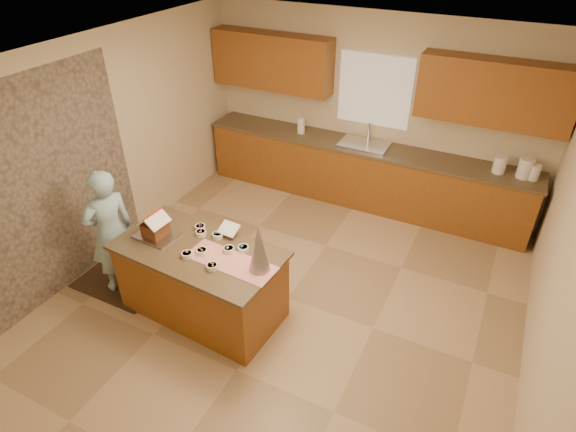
% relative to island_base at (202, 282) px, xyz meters
% --- Properties ---
extents(floor, '(5.50, 5.50, 0.00)m').
position_rel_island_base_xyz_m(floor, '(0.75, 0.59, -0.41)').
color(floor, tan).
rests_on(floor, ground).
extents(ceiling, '(5.50, 5.50, 0.00)m').
position_rel_island_base_xyz_m(ceiling, '(0.75, 0.59, 2.29)').
color(ceiling, silver).
rests_on(ceiling, floor).
extents(wall_back, '(5.50, 5.50, 0.00)m').
position_rel_island_base_xyz_m(wall_back, '(0.75, 3.34, 0.94)').
color(wall_back, beige).
rests_on(wall_back, floor).
extents(wall_front, '(5.50, 5.50, 0.00)m').
position_rel_island_base_xyz_m(wall_front, '(0.75, -2.16, 0.94)').
color(wall_front, beige).
rests_on(wall_front, floor).
extents(wall_left, '(5.50, 5.50, 0.00)m').
position_rel_island_base_xyz_m(wall_left, '(-1.75, 0.59, 0.94)').
color(wall_left, beige).
rests_on(wall_left, floor).
extents(wall_right, '(5.50, 5.50, 0.00)m').
position_rel_island_base_xyz_m(wall_right, '(3.25, 0.59, 0.94)').
color(wall_right, beige).
rests_on(wall_right, floor).
extents(stone_accent, '(0.00, 2.50, 2.50)m').
position_rel_island_base_xyz_m(stone_accent, '(-1.73, -0.21, 0.84)').
color(stone_accent, gray).
rests_on(stone_accent, wall_left).
extents(window_curtain, '(1.05, 0.03, 1.00)m').
position_rel_island_base_xyz_m(window_curtain, '(0.75, 3.31, 1.24)').
color(window_curtain, white).
rests_on(window_curtain, wall_back).
extents(back_counter_base, '(4.80, 0.60, 0.88)m').
position_rel_island_base_xyz_m(back_counter_base, '(0.75, 3.04, 0.03)').
color(back_counter_base, brown).
rests_on(back_counter_base, floor).
extents(back_counter_top, '(4.85, 0.63, 0.04)m').
position_rel_island_base_xyz_m(back_counter_top, '(0.75, 3.04, 0.49)').
color(back_counter_top, brown).
rests_on(back_counter_top, back_counter_base).
extents(upper_cabinet_left, '(1.85, 0.35, 0.80)m').
position_rel_island_base_xyz_m(upper_cabinet_left, '(-0.80, 3.16, 1.49)').
color(upper_cabinet_left, '#9A5021').
rests_on(upper_cabinet_left, wall_back).
extents(upper_cabinet_right, '(1.85, 0.35, 0.80)m').
position_rel_island_base_xyz_m(upper_cabinet_right, '(2.30, 3.16, 1.49)').
color(upper_cabinet_right, '#9A5021').
rests_on(upper_cabinet_right, wall_back).
extents(sink, '(0.70, 0.45, 0.12)m').
position_rel_island_base_xyz_m(sink, '(0.75, 3.04, 0.48)').
color(sink, silver).
rests_on(sink, back_counter_top).
extents(faucet, '(0.03, 0.03, 0.28)m').
position_rel_island_base_xyz_m(faucet, '(0.75, 3.22, 0.65)').
color(faucet, silver).
rests_on(faucet, back_counter_top).
extents(island_base, '(1.75, 0.96, 0.83)m').
position_rel_island_base_xyz_m(island_base, '(0.00, 0.00, 0.00)').
color(island_base, brown).
rests_on(island_base, floor).
extents(island_top, '(1.83, 1.04, 0.04)m').
position_rel_island_base_xyz_m(island_top, '(0.00, 0.00, 0.43)').
color(island_top, brown).
rests_on(island_top, island_base).
extents(table_runner, '(0.96, 0.40, 0.01)m').
position_rel_island_base_xyz_m(table_runner, '(0.42, -0.03, 0.46)').
color(table_runner, '#BC0E0D').
rests_on(table_runner, island_top).
extents(baking_tray, '(0.45, 0.35, 0.02)m').
position_rel_island_base_xyz_m(baking_tray, '(-0.52, -0.01, 0.46)').
color(baking_tray, silver).
rests_on(baking_tray, island_top).
extents(cookbook, '(0.22, 0.17, 0.09)m').
position_rel_island_base_xyz_m(cookbook, '(0.16, 0.35, 0.54)').
color(cookbook, white).
rests_on(cookbook, island_top).
extents(tinsel_tree, '(0.22, 0.22, 0.52)m').
position_rel_island_base_xyz_m(tinsel_tree, '(0.74, -0.00, 0.71)').
color(tinsel_tree, silver).
rests_on(tinsel_tree, island_top).
extents(rug, '(1.03, 0.67, 0.01)m').
position_rel_island_base_xyz_m(rug, '(-1.18, -0.08, -0.41)').
color(rug, black).
rests_on(rug, floor).
extents(boy, '(0.54, 0.65, 1.53)m').
position_rel_island_base_xyz_m(boy, '(-1.13, -0.08, 0.36)').
color(boy, '#9AC9DB').
rests_on(boy, rug).
extents(canister_a, '(0.16, 0.16, 0.22)m').
position_rel_island_base_xyz_m(canister_a, '(2.57, 3.04, 0.62)').
color(canister_a, white).
rests_on(canister_a, back_counter_top).
extents(canister_b, '(0.18, 0.18, 0.26)m').
position_rel_island_base_xyz_m(canister_b, '(2.87, 3.04, 0.64)').
color(canister_b, white).
rests_on(canister_b, back_counter_top).
extents(canister_c, '(0.14, 0.14, 0.20)m').
position_rel_island_base_xyz_m(canister_c, '(2.98, 3.04, 0.61)').
color(canister_c, white).
rests_on(canister_c, back_counter_top).
extents(paper_towel, '(0.11, 0.11, 0.24)m').
position_rel_island_base_xyz_m(paper_towel, '(-0.26, 3.04, 0.63)').
color(paper_towel, white).
rests_on(paper_towel, back_counter_top).
extents(gingerbread_house, '(0.27, 0.28, 0.27)m').
position_rel_island_base_xyz_m(gingerbread_house, '(-0.52, -0.01, 0.57)').
color(gingerbread_house, '#593217').
rests_on(gingerbread_house, baking_tray).
extents(candy_bowls, '(0.73, 0.61, 0.05)m').
position_rel_island_base_xyz_m(candy_bowls, '(0.12, 0.08, 0.48)').
color(candy_bowls, yellow).
rests_on(candy_bowls, island_top).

